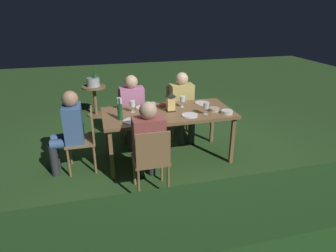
% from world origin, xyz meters
% --- Properties ---
extents(ground_plane, '(16.00, 16.00, 0.00)m').
position_xyz_m(ground_plane, '(0.00, 0.00, 0.00)').
color(ground_plane, '#2D5123').
extents(dining_table, '(1.87, 0.88, 0.75)m').
position_xyz_m(dining_table, '(0.00, 0.00, 0.70)').
color(dining_table, olive).
rests_on(dining_table, ground).
extents(chair_side_right_b, '(0.42, 0.40, 0.87)m').
position_xyz_m(chair_side_right_b, '(0.42, 0.83, 0.49)').
color(chair_side_right_b, '#937047').
rests_on(chair_side_right_b, ground).
extents(person_in_rust, '(0.38, 0.47, 1.15)m').
position_xyz_m(person_in_rust, '(0.42, 0.64, 0.64)').
color(person_in_rust, '#9E4C47').
rests_on(person_in_rust, ground).
extents(chair_side_left_b, '(0.42, 0.40, 0.87)m').
position_xyz_m(chair_side_left_b, '(0.42, -0.83, 0.49)').
color(chair_side_left_b, '#937047').
rests_on(chair_side_left_b, ground).
extents(person_in_pink, '(0.38, 0.47, 1.15)m').
position_xyz_m(person_in_pink, '(0.42, -0.64, 0.64)').
color(person_in_pink, '#C675A3').
rests_on(person_in_pink, ground).
extents(chair_head_far, '(0.40, 0.42, 0.87)m').
position_xyz_m(chair_head_far, '(1.18, 0.00, 0.49)').
color(chair_head_far, '#937047').
rests_on(chair_head_far, ground).
extents(person_in_blue, '(0.48, 0.38, 1.15)m').
position_xyz_m(person_in_blue, '(1.38, 0.00, 0.64)').
color(person_in_blue, '#426699').
rests_on(person_in_blue, ground).
extents(chair_side_left_a, '(0.42, 0.40, 0.87)m').
position_xyz_m(chair_side_left_a, '(-0.42, -0.83, 0.49)').
color(chair_side_left_a, '#937047').
rests_on(chair_side_left_a, ground).
extents(person_in_mustard, '(0.38, 0.47, 1.15)m').
position_xyz_m(person_in_mustard, '(-0.42, -0.64, 0.64)').
color(person_in_mustard, tan).
rests_on(person_in_mustard, ground).
extents(lantern_centerpiece, '(0.15, 0.15, 0.27)m').
position_xyz_m(lantern_centerpiece, '(-0.05, -0.02, 0.90)').
color(lantern_centerpiece, black).
rests_on(lantern_centerpiece, dining_table).
extents(green_bottle_on_table, '(0.07, 0.07, 0.29)m').
position_xyz_m(green_bottle_on_table, '(0.70, 0.14, 0.86)').
color(green_bottle_on_table, '#195128').
rests_on(green_bottle_on_table, dining_table).
extents(wine_glass_a, '(0.08, 0.08, 0.17)m').
position_xyz_m(wine_glass_a, '(0.49, -0.10, 0.87)').
color(wine_glass_a, silver).
rests_on(wine_glass_a, dining_table).
extents(wine_glass_b, '(0.08, 0.08, 0.17)m').
position_xyz_m(wine_glass_b, '(0.66, -0.30, 0.87)').
color(wine_glass_b, silver).
rests_on(wine_glass_b, dining_table).
extents(wine_glass_c, '(0.08, 0.08, 0.17)m').
position_xyz_m(wine_glass_c, '(-0.26, -0.15, 0.87)').
color(wine_glass_c, silver).
rests_on(wine_glass_c, dining_table).
extents(wine_glass_d, '(0.08, 0.08, 0.17)m').
position_xyz_m(wine_glass_d, '(0.23, 0.04, 0.87)').
color(wine_glass_d, silver).
rests_on(wine_glass_d, dining_table).
extents(wine_glass_e, '(0.08, 0.08, 0.17)m').
position_xyz_m(wine_glass_e, '(-0.48, 0.24, 0.87)').
color(wine_glass_e, silver).
rests_on(wine_glass_e, dining_table).
extents(plate_a, '(0.23, 0.23, 0.01)m').
position_xyz_m(plate_a, '(-0.61, -0.23, 0.76)').
color(plate_a, white).
rests_on(plate_a, dining_table).
extents(plate_b, '(0.26, 0.26, 0.01)m').
position_xyz_m(plate_b, '(0.54, 0.26, 0.76)').
color(plate_b, silver).
rests_on(plate_b, dining_table).
extents(plate_c, '(0.24, 0.24, 0.01)m').
position_xyz_m(plate_c, '(0.31, -0.24, 0.76)').
color(plate_c, white).
rests_on(plate_c, dining_table).
extents(plate_d, '(0.23, 0.23, 0.01)m').
position_xyz_m(plate_d, '(-0.25, 0.24, 0.76)').
color(plate_d, white).
rests_on(plate_d, dining_table).
extents(bowl_olives, '(0.16, 0.16, 0.05)m').
position_xyz_m(bowl_olives, '(-0.79, 0.29, 0.77)').
color(bowl_olives, silver).
rests_on(bowl_olives, dining_table).
extents(bowl_bread, '(0.11, 0.11, 0.05)m').
position_xyz_m(bowl_bread, '(0.02, -0.23, 0.78)').
color(bowl_bread, '#9E5138').
rests_on(bowl_bread, dining_table).
extents(bowl_salad, '(0.15, 0.15, 0.05)m').
position_xyz_m(bowl_salad, '(-0.65, 0.14, 0.78)').
color(bowl_salad, '#BCAD8E').
rests_on(bowl_salad, dining_table).
extents(side_table, '(0.49, 0.49, 0.63)m').
position_xyz_m(side_table, '(1.00, -2.19, 0.42)').
color(side_table, brown).
rests_on(side_table, ground).
extents(ice_bucket, '(0.26, 0.26, 0.34)m').
position_xyz_m(ice_bucket, '(1.00, -2.19, 0.73)').
color(ice_bucket, '#B2B7BF').
rests_on(ice_bucket, side_table).
extents(potted_plant_by_hedge, '(0.42, 0.42, 0.61)m').
position_xyz_m(potted_plant_by_hedge, '(1.42, 1.82, 0.33)').
color(potted_plant_by_hedge, brown).
rests_on(potted_plant_by_hedge, ground).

